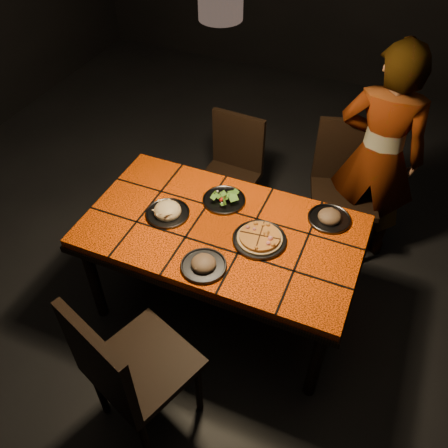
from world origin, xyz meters
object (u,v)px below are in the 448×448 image
at_px(chair_far_left, 232,166).
at_px(diner, 378,157).
at_px(chair_near, 126,368).
at_px(chair_far_right, 344,179).
at_px(plate_pasta, 168,212).
at_px(plate_pizza, 260,239).
at_px(dining_table, 222,237).

xyz_separation_m(chair_far_left, diner, (1.00, 0.12, 0.29)).
distance_m(chair_far_left, diner, 1.05).
relative_size(chair_near, chair_far_left, 1.15).
bearing_deg(diner, chair_far_right, 5.18).
height_order(chair_far_right, plate_pasta, chair_far_right).
distance_m(chair_far_right, diner, 0.30).
xyz_separation_m(chair_far_right, diner, (0.18, 0.01, 0.24)).
distance_m(chair_far_left, plate_pizza, 1.04).
bearing_deg(plate_pizza, plate_pasta, -179.08).
relative_size(chair_far_right, plate_pasta, 3.73).
distance_m(plate_pizza, plate_pasta, 0.58).
height_order(chair_near, diner, diner).
distance_m(chair_near, chair_far_right, 1.99).
distance_m(chair_near, plate_pizza, 0.99).
relative_size(dining_table, chair_near, 1.56).
bearing_deg(chair_far_right, chair_far_left, 170.88).
height_order(chair_near, chair_far_left, chair_near).
bearing_deg(chair_far_left, chair_near, -81.30).
relative_size(dining_table, diner, 1.00).
xyz_separation_m(dining_table, plate_pizza, (0.24, -0.01, 0.10)).
height_order(dining_table, diner, diner).
height_order(diner, plate_pasta, diner).
distance_m(dining_table, diner, 1.22).
relative_size(chair_far_left, chair_far_right, 0.92).
distance_m(diner, plate_pizza, 1.10).
bearing_deg(diner, plate_pasta, 44.73).
height_order(dining_table, chair_far_right, chair_far_right).
relative_size(diner, plate_pasta, 6.11).
bearing_deg(chair_far_right, diner, -13.23).
distance_m(chair_far_left, plate_pasta, 0.91).
bearing_deg(chair_far_right, plate_pasta, -148.57).
bearing_deg(diner, chair_far_left, 8.53).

